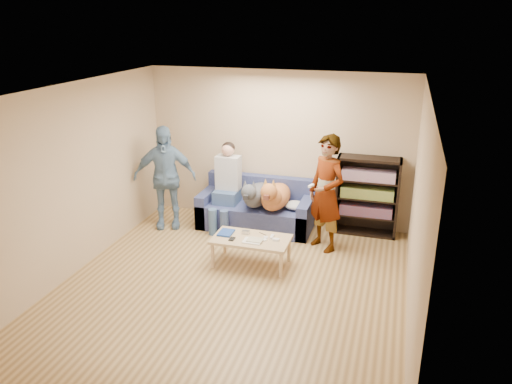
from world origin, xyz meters
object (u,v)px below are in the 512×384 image
(sofa, at_px, (257,211))
(bookshelf, at_px, (367,194))
(person_standing_left, at_px, (165,177))
(person_seated, at_px, (226,183))
(dog_gray, at_px, (256,195))
(person_standing_right, at_px, (326,193))
(coffee_table, at_px, (251,241))
(dog_tan, at_px, (275,196))
(camera_silver, at_px, (246,232))
(notebook_blue, at_px, (226,233))

(sofa, xyz_separation_m, bookshelf, (1.80, 0.23, 0.40))
(person_standing_left, height_order, person_seated, person_standing_left)
(bookshelf, bearing_deg, dog_gray, -166.87)
(bookshelf, bearing_deg, sofa, -172.60)
(person_standing_right, xyz_separation_m, person_seated, (-1.73, 0.39, -0.13))
(dog_gray, bearing_deg, person_seated, 174.54)
(person_seated, distance_m, coffee_table, 1.54)
(person_seated, xyz_separation_m, dog_tan, (0.86, -0.08, -0.12))
(person_standing_left, bearing_deg, person_seated, -2.87)
(person_standing_left, bearing_deg, person_standing_right, -22.20)
(camera_silver, xyz_separation_m, dog_gray, (-0.16, 1.07, 0.19))
(notebook_blue, xyz_separation_m, coffee_table, (0.40, -0.05, -0.06))
(person_seated, bearing_deg, bookshelf, 8.93)
(notebook_blue, relative_size, coffee_table, 0.24)
(person_standing_left, bearing_deg, dog_tan, -13.23)
(person_standing_left, relative_size, notebook_blue, 6.74)
(person_standing_left, xyz_separation_m, bookshelf, (3.27, 0.67, -0.20))
(person_seated, bearing_deg, sofa, 14.40)
(notebook_blue, relative_size, dog_gray, 0.21)
(camera_silver, distance_m, sofa, 1.28)
(sofa, bearing_deg, dog_tan, -29.41)
(camera_silver, height_order, coffee_table, camera_silver)
(person_standing_right, xyz_separation_m, notebook_blue, (-1.32, -0.80, -0.47))
(person_standing_left, height_order, dog_tan, person_standing_left)
(person_seated, xyz_separation_m, bookshelf, (2.29, 0.36, -0.09))
(sofa, xyz_separation_m, person_seated, (-0.49, -0.13, 0.49))
(camera_silver, relative_size, sofa, 0.06)
(person_standing_right, xyz_separation_m, sofa, (-1.24, 0.52, -0.62))
(dog_gray, bearing_deg, notebook_blue, -95.89)
(dog_gray, relative_size, dog_tan, 1.06)
(person_standing_left, distance_m, notebook_blue, 1.71)
(sofa, bearing_deg, person_standing_right, -22.71)
(person_standing_left, relative_size, bookshelf, 1.35)
(sofa, relative_size, dog_gray, 1.53)
(person_standing_left, bearing_deg, coffee_table, -48.06)
(dog_tan, height_order, bookshelf, bookshelf)
(sofa, distance_m, person_seated, 0.71)
(person_standing_left, xyz_separation_m, person_seated, (0.98, 0.31, -0.10))
(person_standing_right, height_order, notebook_blue, person_standing_right)
(person_standing_right, distance_m, sofa, 1.48)
(notebook_blue, distance_m, dog_gray, 1.17)
(person_standing_left, relative_size, coffee_table, 1.59)
(dog_gray, height_order, bookshelf, bookshelf)
(person_standing_right, height_order, camera_silver, person_standing_right)
(person_standing_right, height_order, person_seated, person_standing_right)
(bookshelf, bearing_deg, person_seated, -171.07)
(dog_gray, bearing_deg, person_standing_left, -170.28)
(person_standing_left, relative_size, dog_tan, 1.49)
(sofa, distance_m, dog_tan, 0.56)
(dog_gray, xyz_separation_m, dog_tan, (0.32, -0.03, 0.02))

